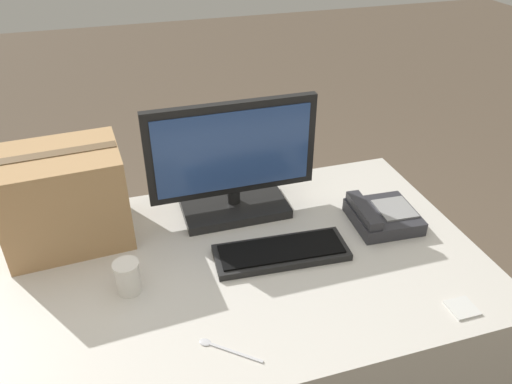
{
  "coord_description": "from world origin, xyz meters",
  "views": [
    {
      "loc": [
        -0.11,
        -1.11,
        1.73
      ],
      "look_at": [
        0.26,
        0.13,
        0.9
      ],
      "focal_mm": 35.0,
      "sensor_mm": 36.0,
      "label": 1
    }
  ],
  "objects_px": {
    "keyboard": "(281,252)",
    "desk_phone": "(382,216)",
    "sticky_note_pad": "(462,308)",
    "monitor": "(233,167)",
    "paper_cup_right": "(128,277)",
    "cardboard_box": "(64,198)",
    "spoon": "(222,348)"
  },
  "relations": [
    {
      "from": "paper_cup_right",
      "to": "cardboard_box",
      "type": "height_order",
      "value": "cardboard_box"
    },
    {
      "from": "desk_phone",
      "to": "spoon",
      "type": "distance_m",
      "value": 0.72
    },
    {
      "from": "cardboard_box",
      "to": "sticky_note_pad",
      "type": "bearing_deg",
      "value": -32.28
    },
    {
      "from": "paper_cup_right",
      "to": "spoon",
      "type": "bearing_deg",
      "value": -53.96
    },
    {
      "from": "desk_phone",
      "to": "paper_cup_right",
      "type": "xyz_separation_m",
      "value": [
        -0.83,
        -0.08,
        0.02
      ]
    },
    {
      "from": "desk_phone",
      "to": "monitor",
      "type": "bearing_deg",
      "value": 157.37
    },
    {
      "from": "spoon",
      "to": "sticky_note_pad",
      "type": "xyz_separation_m",
      "value": [
        0.65,
        -0.06,
        0.0
      ]
    },
    {
      "from": "monitor",
      "to": "desk_phone",
      "type": "bearing_deg",
      "value": -25.84
    },
    {
      "from": "paper_cup_right",
      "to": "cardboard_box",
      "type": "relative_size",
      "value": 0.26
    },
    {
      "from": "spoon",
      "to": "sticky_note_pad",
      "type": "height_order",
      "value": "sticky_note_pad"
    },
    {
      "from": "spoon",
      "to": "sticky_note_pad",
      "type": "distance_m",
      "value": 0.65
    },
    {
      "from": "keyboard",
      "to": "paper_cup_right",
      "type": "bearing_deg",
      "value": -173.79
    },
    {
      "from": "paper_cup_right",
      "to": "desk_phone",
      "type": "bearing_deg",
      "value": 5.8
    },
    {
      "from": "paper_cup_right",
      "to": "sticky_note_pad",
      "type": "height_order",
      "value": "paper_cup_right"
    },
    {
      "from": "keyboard",
      "to": "paper_cup_right",
      "type": "distance_m",
      "value": 0.45
    },
    {
      "from": "keyboard",
      "to": "monitor",
      "type": "bearing_deg",
      "value": 108.39
    },
    {
      "from": "desk_phone",
      "to": "spoon",
      "type": "relative_size",
      "value": 1.54
    },
    {
      "from": "monitor",
      "to": "cardboard_box",
      "type": "distance_m",
      "value": 0.53
    },
    {
      "from": "desk_phone",
      "to": "cardboard_box",
      "type": "relative_size",
      "value": 0.57
    },
    {
      "from": "paper_cup_right",
      "to": "spoon",
      "type": "xyz_separation_m",
      "value": [
        0.2,
        -0.27,
        -0.05
      ]
    },
    {
      "from": "desk_phone",
      "to": "sticky_note_pad",
      "type": "xyz_separation_m",
      "value": [
        0.02,
        -0.41,
        -0.03
      ]
    },
    {
      "from": "monitor",
      "to": "sticky_note_pad",
      "type": "bearing_deg",
      "value": -53.65
    },
    {
      "from": "keyboard",
      "to": "sticky_note_pad",
      "type": "height_order",
      "value": "keyboard"
    },
    {
      "from": "sticky_note_pad",
      "to": "paper_cup_right",
      "type": "bearing_deg",
      "value": 158.65
    },
    {
      "from": "monitor",
      "to": "sticky_note_pad",
      "type": "height_order",
      "value": "monitor"
    },
    {
      "from": "monitor",
      "to": "desk_phone",
      "type": "xyz_separation_m",
      "value": [
        0.45,
        -0.22,
        -0.14
      ]
    },
    {
      "from": "desk_phone",
      "to": "sticky_note_pad",
      "type": "relative_size",
      "value": 3.02
    },
    {
      "from": "spoon",
      "to": "keyboard",
      "type": "bearing_deg",
      "value": -91.84
    },
    {
      "from": "monitor",
      "to": "sticky_note_pad",
      "type": "xyz_separation_m",
      "value": [
        0.46,
        -0.63,
        -0.17
      ]
    },
    {
      "from": "sticky_note_pad",
      "to": "keyboard",
      "type": "bearing_deg",
      "value": 138.1
    },
    {
      "from": "keyboard",
      "to": "desk_phone",
      "type": "height_order",
      "value": "desk_phone"
    },
    {
      "from": "paper_cup_right",
      "to": "spoon",
      "type": "relative_size",
      "value": 0.7
    }
  ]
}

